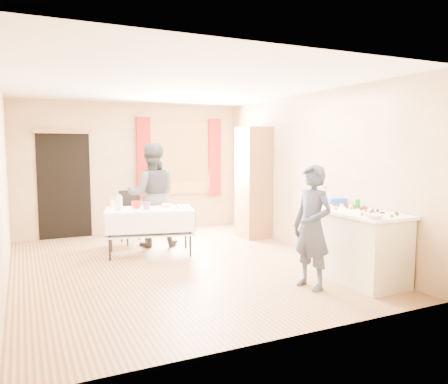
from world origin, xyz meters
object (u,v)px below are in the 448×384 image
cabinet (253,182)px  woman (152,195)px  counter (353,245)px  chair (133,227)px  party_table (150,227)px  girl (312,227)px

cabinet → woman: cabinet is taller
counter → chair: (-2.13, 3.37, -0.17)m
cabinet → chair: 2.40m
cabinet → party_table: 2.32m
party_table → girl: size_ratio=1.00×
cabinet → girl: 3.13m
chair → counter: bearing=-63.4°
chair → party_table: bearing=-92.9°
cabinet → party_table: size_ratio=1.38×
party_table → counter: bearing=-36.7°
girl → woman: woman is taller
cabinet → counter: cabinet is taller
cabinet → chair: size_ratio=2.22×
chair → girl: bearing=-73.6°
party_table → woman: 0.78m
party_table → chair: size_ratio=1.60×
girl → chair: bearing=-170.0°
party_table → chair: 0.98m
counter → chair: bearing=122.3°
chair → woman: size_ratio=0.53×
counter → girl: size_ratio=0.97×
counter → girl: girl is taller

